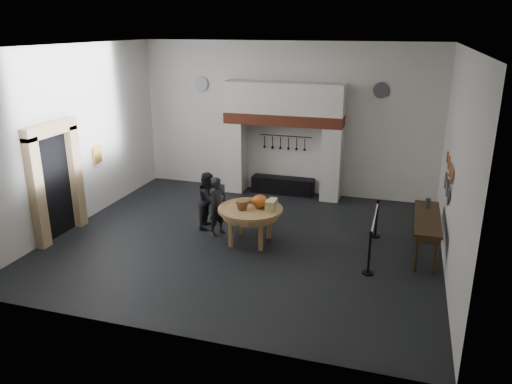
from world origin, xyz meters
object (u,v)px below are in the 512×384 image
(side_table, at_px, (428,218))
(barrier_post_near, at_px, (369,254))
(visitor_near, at_px, (218,206))
(iron_range, at_px, (283,185))
(visitor_far, at_px, (209,200))
(barrier_post_far, at_px, (376,220))
(work_table, at_px, (250,209))

(side_table, bearing_deg, barrier_post_near, -130.13)
(barrier_post_near, bearing_deg, visitor_near, 164.66)
(iron_range, distance_m, barrier_post_near, 5.45)
(side_table, bearing_deg, visitor_far, 179.01)
(iron_range, distance_m, barrier_post_far, 3.93)
(visitor_far, distance_m, barrier_post_near, 4.38)
(barrier_post_near, bearing_deg, work_table, 164.39)
(iron_range, xyz_separation_m, barrier_post_near, (2.98, -4.57, 0.20))
(visitor_far, bearing_deg, barrier_post_far, -82.75)
(visitor_far, relative_size, barrier_post_far, 1.60)
(iron_range, xyz_separation_m, side_table, (4.10, -3.23, 0.62))
(work_table, bearing_deg, visitor_far, 154.13)
(side_table, distance_m, barrier_post_near, 1.79)
(side_table, xyz_separation_m, barrier_post_near, (-1.12, -1.33, -0.42))
(visitor_near, relative_size, visitor_far, 1.02)
(visitor_far, relative_size, side_table, 0.65)
(work_table, xyz_separation_m, visitor_far, (-1.31, 0.64, -0.12))
(iron_range, height_order, visitor_near, visitor_near)
(iron_range, bearing_deg, work_table, -87.63)
(iron_range, distance_m, visitor_far, 3.38)
(iron_range, height_order, visitor_far, visitor_far)
(barrier_post_near, bearing_deg, barrier_post_far, 90.00)
(iron_range, distance_m, side_table, 5.26)
(visitor_far, xyz_separation_m, side_table, (5.25, -0.09, 0.15))
(iron_range, xyz_separation_m, barrier_post_far, (2.98, -2.57, 0.20))
(iron_range, relative_size, visitor_near, 1.29)
(visitor_far, relative_size, barrier_post_near, 1.60)
(iron_range, xyz_separation_m, visitor_near, (-0.75, -3.54, 0.48))
(visitor_near, xyz_separation_m, side_table, (4.85, 0.31, 0.14))
(visitor_near, xyz_separation_m, barrier_post_far, (3.73, 0.98, -0.28))
(visitor_near, distance_m, barrier_post_near, 3.88)
(barrier_post_near, bearing_deg, side_table, 49.87)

